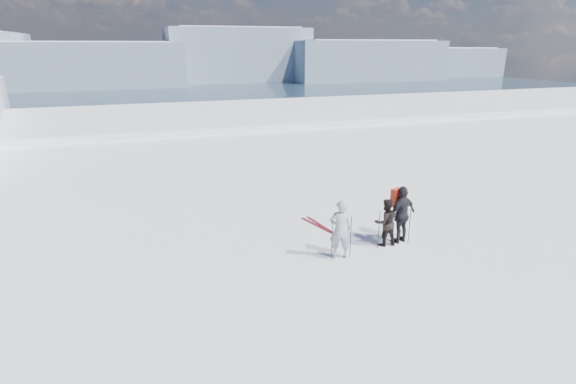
{
  "coord_description": "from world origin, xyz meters",
  "views": [
    {
      "loc": [
        -6.52,
        -9.06,
        6.03
      ],
      "look_at": [
        -2.41,
        3.0,
        1.84
      ],
      "focal_mm": 28.0,
      "sensor_mm": 36.0,
      "label": 1
    }
  ],
  "objects_px": {
    "skier_grey": "(340,229)",
    "skier_dark": "(385,222)",
    "skier_pack": "(402,215)",
    "skis_loose": "(318,225)"
  },
  "relations": [
    {
      "from": "skier_grey",
      "to": "skier_dark",
      "type": "relative_size",
      "value": 1.18
    },
    {
      "from": "skier_grey",
      "to": "skier_dark",
      "type": "distance_m",
      "value": 1.75
    },
    {
      "from": "skier_pack",
      "to": "skier_grey",
      "type": "bearing_deg",
      "value": -6.39
    },
    {
      "from": "skis_loose",
      "to": "skier_grey",
      "type": "bearing_deg",
      "value": -98.16
    },
    {
      "from": "skier_dark",
      "to": "skis_loose",
      "type": "xyz_separation_m",
      "value": [
        -1.35,
        2.15,
        -0.75
      ]
    },
    {
      "from": "skier_grey",
      "to": "skier_dark",
      "type": "bearing_deg",
      "value": -154.14
    },
    {
      "from": "skier_dark",
      "to": "skis_loose",
      "type": "relative_size",
      "value": 0.91
    },
    {
      "from": "skier_grey",
      "to": "skier_pack",
      "type": "distance_m",
      "value": 2.36
    },
    {
      "from": "skier_dark",
      "to": "skis_loose",
      "type": "distance_m",
      "value": 2.65
    },
    {
      "from": "skier_dark",
      "to": "skier_pack",
      "type": "height_order",
      "value": "skier_pack"
    }
  ]
}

